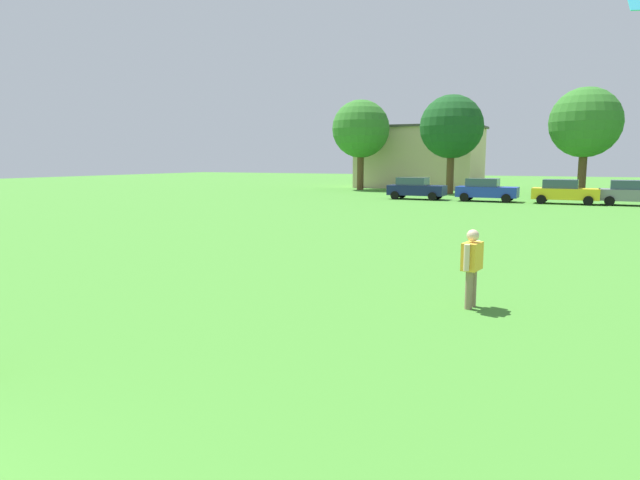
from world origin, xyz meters
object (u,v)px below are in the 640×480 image
Objects in this scene: parked_car_blue_1 at (486,190)px; tree_center at (585,123)px; parked_car_navy_0 at (416,188)px; adult_bystander at (472,262)px; tree_left at (452,127)px; parked_car_gray_3 at (633,193)px; parked_car_yellow_2 at (564,191)px; tree_far_left at (361,129)px.

tree_center is at bearing 57.26° from parked_car_blue_1.
parked_car_blue_1 is (5.26, 0.09, 0.00)m from parked_car_navy_0.
tree_left is at bearing -158.59° from adult_bystander.
parked_car_gray_3 is (9.44, 0.42, 0.00)m from parked_car_blue_1.
tree_center is (1.24, 40.17, 5.06)m from adult_bystander.
parked_car_yellow_2 is 4.21m from parked_car_gray_3.
parked_car_blue_1 is 5.25m from parked_car_yellow_2.
tree_far_left is 1.03× the size of tree_left.
parked_car_yellow_2 is at bearing 0.68° from parked_car_navy_0.
parked_car_yellow_2 is 1.00× the size of parked_car_gray_3.
adult_bystander is at bearing -90.68° from parked_car_yellow_2.
parked_car_navy_0 and parked_car_yellow_2 have the same top height.
parked_car_navy_0 is 0.48× the size of tree_center.
tree_center reaches higher than parked_car_yellow_2.
adult_bystander is 32.18m from parked_car_navy_0.
adult_bystander is 0.38× the size of parked_car_gray_3.
parked_car_gray_3 is 16.79m from tree_left.
tree_far_left is 10.10m from tree_left.
parked_car_blue_1 is at bearing 1.02° from parked_car_navy_0.
parked_car_blue_1 and parked_car_yellow_2 have the same top height.
parked_car_blue_1 is at bearing -122.74° from tree_center.
parked_car_gray_3 is at bearing 179.40° from adult_bystander.
tree_left is at bearing -15.53° from tree_far_left.
parked_car_navy_0 is at bearing -179.32° from parked_car_yellow_2.
tree_far_left is at bearing 129.36° from parked_car_navy_0.
tree_left is at bearing 150.91° from parked_car_gray_3.
tree_far_left reaches higher than parked_car_navy_0.
parked_car_yellow_2 is 13.73m from tree_left.
parked_car_blue_1 is (-4.89, 30.63, -0.12)m from adult_bystander.
adult_bystander is 0.38× the size of parked_car_blue_1.
tree_center is at bearing 40.22° from parked_car_navy_0.
parked_car_gray_3 is at bearing -23.85° from tree_far_left.
tree_center is at bearing 7.07° from tree_left.
tree_center reaches higher than adult_bystander.
tree_left is (-14.00, 7.79, 5.03)m from parked_car_gray_3.
parked_car_navy_0 is 14.71m from parked_car_gray_3.
parked_car_blue_1 is at bearing -179.65° from parked_car_yellow_2.
tree_left is at bearing -172.93° from tree_center.
parked_car_yellow_2 is at bearing -29.12° from tree_far_left.
tree_center reaches higher than parked_car_gray_3.
parked_car_blue_1 is 18.72m from tree_far_left.
parked_car_navy_0 and parked_car_gray_3 have the same top height.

